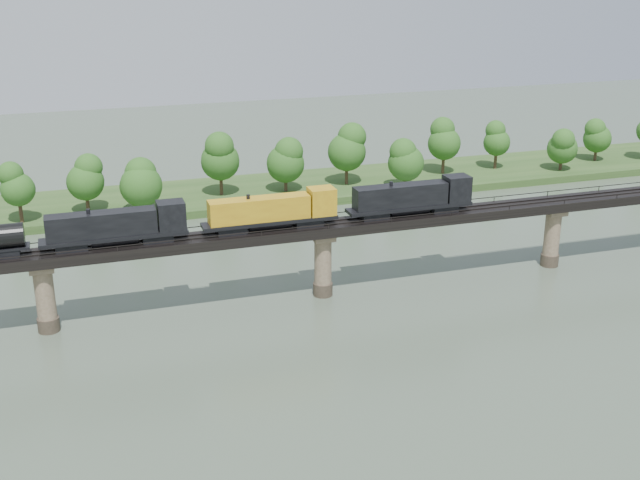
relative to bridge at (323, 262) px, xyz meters
name	(u,v)px	position (x,y,z in m)	size (l,w,h in m)	color
ground	(401,391)	(0.00, -30.00, -5.46)	(400.00, 400.00, 0.00)	#3C4B3B
far_bank	(243,193)	(0.00, 55.00, -4.66)	(300.00, 24.00, 1.60)	#2A471C
bridge	(323,262)	(0.00, 0.00, 0.00)	(236.00, 30.00, 11.50)	#473A2D
bridge_superstructure	(323,222)	(0.00, 0.00, 6.33)	(220.00, 4.90, 0.75)	black
far_treeline	(207,165)	(-8.21, 50.52, 3.37)	(289.06, 17.54, 13.60)	#382619
freight_train	(221,217)	(-15.23, 0.00, 8.69)	(80.72, 3.15, 5.56)	black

